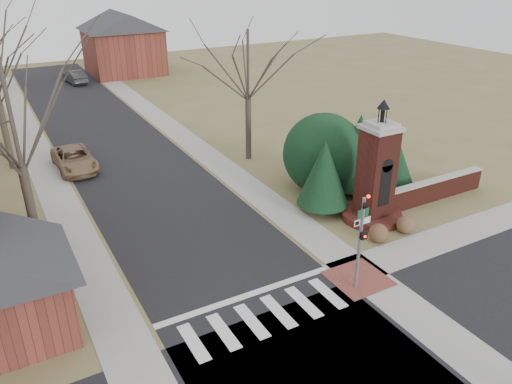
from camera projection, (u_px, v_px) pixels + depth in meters
ground at (276, 329)px, 18.75m from camera, size 120.00×120.00×0.00m
main_street at (118, 150)px, 36.12m from camera, size 8.00×70.00×0.01m
cross_street at (323, 382)px, 16.38m from camera, size 120.00×8.00×0.01m
crosswalk_zone at (265, 316)px, 19.38m from camera, size 8.00×2.20×0.02m
stop_bar at (247, 296)px, 20.56m from camera, size 8.00×0.35×0.02m
sidewalk_right_main at (185, 138)px, 38.41m from camera, size 2.00×60.00×0.02m
sidewalk_left at (42, 163)px, 33.82m from camera, size 2.00×60.00×0.02m
curb_apron at (358, 278)px, 21.65m from camera, size 2.40×2.40×0.02m
traffic_signal_pole at (361, 234)px, 20.00m from camera, size 0.28×0.41×4.50m
sign_post at (362, 225)px, 21.96m from camera, size 0.90×0.07×2.75m
brick_gate_monument at (375, 181)px, 25.74m from camera, size 3.20×3.20×6.47m
brick_garden_wall at (433, 190)px, 28.38m from camera, size 7.50×0.50×1.30m
garage_left at (5, 283)px, 17.58m from camera, size 4.80×4.80×4.29m
house_distant_right at (123, 42)px, 58.61m from camera, size 8.80×8.80×7.30m
evergreen_near at (324, 172)px, 26.48m from camera, size 2.80×2.80×4.10m
evergreen_mid at (358, 150)px, 28.75m from camera, size 3.40×3.40×4.70m
evergreen_far at (395, 160)px, 29.14m from camera, size 2.40×2.40×3.30m
evergreen_mass at (324, 150)px, 29.20m from camera, size 4.80×4.80×4.80m
bare_tree_0 at (7, 97)px, 19.48m from camera, size 8.05×8.05×11.15m
bare_tree_3 at (248, 60)px, 31.84m from camera, size 7.00×7.00×9.70m
pickup_truck at (74, 159)px, 32.60m from camera, size 2.42×5.05×1.39m
distant_car at (75, 77)px, 54.95m from camera, size 2.06×4.57×1.46m
dry_shrub_left at (378, 233)px, 24.30m from camera, size 0.94×0.94×0.94m
dry_shrub_right at (406, 225)px, 25.10m from camera, size 0.91×0.91×0.91m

